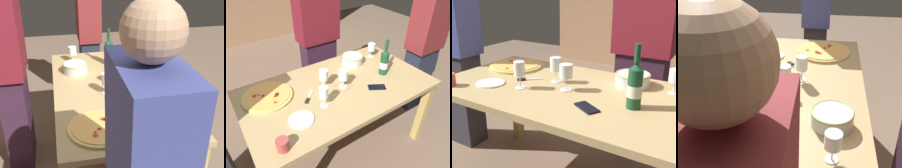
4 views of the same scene
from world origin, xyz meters
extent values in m
plane|color=#7A604D|center=(0.00, 0.00, 0.00)|extent=(8.00, 8.00, 0.00)
cube|color=tan|center=(0.00, 0.00, 0.73)|extent=(1.60, 0.90, 0.04)
cube|color=tan|center=(0.74, -0.40, 0.35)|extent=(0.07, 0.07, 0.71)
cube|color=tan|center=(0.74, 0.40, 0.35)|extent=(0.07, 0.07, 0.71)
cylinder|color=#D1BA6A|center=(-0.55, 0.19, 0.76)|extent=(0.39, 0.39, 0.02)
cylinder|color=#EEAA51|center=(-0.55, 0.19, 0.77)|extent=(0.35, 0.35, 0.01)
cylinder|color=#9D3119|center=(-0.48, 0.16, 0.78)|extent=(0.03, 0.03, 0.00)
cylinder|color=#A32B1E|center=(-0.49, 0.14, 0.78)|extent=(0.03, 0.03, 0.00)
cylinder|color=#AD371F|center=(-0.60, 0.22, 0.78)|extent=(0.02, 0.02, 0.00)
cylinder|color=#9F3C1E|center=(-0.52, 0.06, 0.78)|extent=(0.03, 0.03, 0.00)
cylinder|color=#B13918|center=(-0.50, 0.13, 0.78)|extent=(0.02, 0.02, 0.00)
cylinder|color=#A13222|center=(-0.63, 0.23, 0.78)|extent=(0.03, 0.03, 0.00)
cylinder|color=#AC281D|center=(-0.58, 0.19, 0.78)|extent=(0.03, 0.03, 0.00)
cylinder|color=silver|center=(0.34, 0.25, 0.79)|extent=(0.21, 0.21, 0.08)
torus|color=#97A85E|center=(0.34, 0.25, 0.83)|extent=(0.22, 0.22, 0.01)
cylinder|color=#154728|center=(0.46, -0.06, 0.85)|extent=(0.07, 0.07, 0.21)
cone|color=#154728|center=(0.46, -0.06, 0.97)|extent=(0.07, 0.07, 0.03)
cylinder|color=#154728|center=(0.46, -0.06, 1.04)|extent=(0.03, 0.03, 0.09)
cylinder|color=silver|center=(0.46, -0.06, 0.84)|extent=(0.08, 0.08, 0.06)
cylinder|color=white|center=(0.03, -0.03, 0.75)|extent=(0.07, 0.07, 0.00)
cylinder|color=white|center=(0.03, -0.03, 0.79)|extent=(0.01, 0.01, 0.07)
cylinder|color=white|center=(0.03, -0.03, 0.87)|extent=(0.08, 0.08, 0.08)
cylinder|color=maroon|center=(0.03, -0.03, 0.84)|extent=(0.07, 0.07, 0.03)
cylinder|color=white|center=(0.59, 0.26, 0.75)|extent=(0.06, 0.06, 0.00)
cylinder|color=white|center=(0.59, 0.26, 0.79)|extent=(0.01, 0.01, 0.07)
cylinder|color=white|center=(0.59, 0.26, 0.86)|extent=(0.08, 0.08, 0.07)
cylinder|color=white|center=(-0.22, -0.15, 0.75)|extent=(0.07, 0.07, 0.00)
cylinder|color=white|center=(-0.22, -0.15, 0.79)|extent=(0.01, 0.01, 0.08)
cylinder|color=white|center=(-0.22, -0.15, 0.87)|extent=(0.07, 0.07, 0.09)
cylinder|color=maroon|center=(-0.22, -0.15, 0.85)|extent=(0.06, 0.06, 0.05)
cylinder|color=white|center=(-0.10, 0.06, 0.75)|extent=(0.06, 0.06, 0.00)
cylinder|color=white|center=(-0.10, 0.06, 0.79)|extent=(0.01, 0.01, 0.07)
cylinder|color=white|center=(-0.10, 0.06, 0.87)|extent=(0.07, 0.07, 0.09)
cylinder|color=maroon|center=(-0.10, 0.06, 0.84)|extent=(0.06, 0.06, 0.02)
cylinder|color=#AD4341|center=(-0.62, -0.35, 0.79)|extent=(0.08, 0.08, 0.08)
cylinder|color=white|center=(-0.43, -0.19, 0.76)|extent=(0.18, 0.18, 0.01)
cube|color=black|center=(0.26, -0.20, 0.76)|extent=(0.16, 0.13, 0.01)
cube|color=silver|center=(-0.25, 0.02, 0.75)|extent=(0.10, 0.10, 0.01)
cube|color=black|center=(-0.31, -0.03, 0.76)|extent=(0.05, 0.05, 0.02)
cube|color=#21293A|center=(1.17, 0.03, 0.39)|extent=(0.33, 0.20, 0.78)
cube|color=maroon|center=(1.17, 0.03, 1.07)|extent=(0.38, 0.24, 0.58)
cube|color=#3B4386|center=(-1.14, 0.10, 1.11)|extent=(0.44, 0.24, 0.60)
sphere|color=tan|center=(-1.14, 0.10, 1.52)|extent=(0.22, 0.22, 0.22)
cube|color=#341D30|center=(0.24, 0.77, 0.42)|extent=(0.38, 0.20, 0.84)
cube|color=maroon|center=(0.24, 0.77, 1.15)|extent=(0.45, 0.24, 0.63)
camera|label=1|loc=(-1.98, 0.41, 1.78)|focal=46.50mm
camera|label=2|loc=(-0.79, -1.17, 1.78)|focal=32.93mm
camera|label=3|loc=(0.87, -1.38, 1.35)|focal=45.65mm
camera|label=4|loc=(1.58, 0.20, 1.68)|focal=48.70mm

